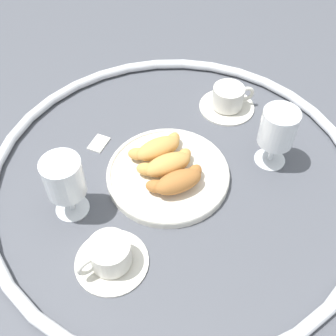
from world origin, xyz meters
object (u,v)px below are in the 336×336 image
object	(u,v)px
sugar_packet	(99,143)
juice_glass_right	(278,130)
pastry_plate	(168,174)
croissant_large	(178,181)
croissant_extra	(158,148)
coffee_cup_near	(110,256)
croissant_small	(167,164)
coffee_cup_far	(228,99)
juice_glass_left	(64,180)

from	to	relation	value
sugar_packet	juice_glass_right	bearing A→B (deg)	-73.61
pastry_plate	croissant_large	xyz separation A→B (m)	(-0.00, -0.05, 0.03)
croissant_large	sugar_packet	distance (m)	0.23
croissant_large	juice_glass_right	distance (m)	0.23
croissant_extra	coffee_cup_near	bearing A→B (deg)	-137.76
pastry_plate	croissant_small	size ratio (longest dim) A/B	1.92
coffee_cup_far	juice_glass_left	bearing A→B (deg)	-167.85
croissant_extra	juice_glass_left	size ratio (longest dim) A/B	0.98
juice_glass_left	coffee_cup_near	bearing A→B (deg)	-83.64
juice_glass_right	sugar_packet	xyz separation A→B (m)	(-0.31, 0.23, -0.09)
croissant_small	coffee_cup_near	world-z (taller)	croissant_small
croissant_large	coffee_cup_near	size ratio (longest dim) A/B	1.00
croissant_small	croissant_extra	size ratio (longest dim) A/B	1.00
croissant_extra	coffee_cup_far	distance (m)	0.24
juice_glass_left	juice_glass_right	size ratio (longest dim) A/B	1.00
pastry_plate	coffee_cup_near	bearing A→B (deg)	-146.87
croissant_large	juice_glass_left	size ratio (longest dim) A/B	0.98
coffee_cup_far	juice_glass_right	xyz separation A→B (m)	(-0.02, -0.19, 0.07)
pastry_plate	sugar_packet	distance (m)	0.19
coffee_cup_near	sugar_packet	bearing A→B (deg)	70.62
croissant_extra	croissant_small	bearing A→B (deg)	-95.06
croissant_large	pastry_plate	bearing A→B (deg)	84.67
croissant_small	juice_glass_right	world-z (taller)	juice_glass_right
juice_glass_left	sugar_packet	bearing A→B (deg)	49.68
juice_glass_left	croissant_extra	bearing A→B (deg)	7.65
croissant_extra	coffee_cup_near	distance (m)	0.26
croissant_extra	coffee_cup_far	xyz separation A→B (m)	(0.23, 0.07, -0.01)
coffee_cup_far	juice_glass_left	distance (m)	0.46
coffee_cup_near	coffee_cup_far	bearing A→B (deg)	29.71
croissant_extra	sugar_packet	size ratio (longest dim) A/B	2.74
coffee_cup_far	sugar_packet	distance (m)	0.33
pastry_plate	juice_glass_right	size ratio (longest dim) A/B	1.87
coffee_cup_far	juice_glass_right	distance (m)	0.20
croissant_large	coffee_cup_near	distance (m)	0.20
pastry_plate	sugar_packet	world-z (taller)	pastry_plate
pastry_plate	sugar_packet	bearing A→B (deg)	118.72
coffee_cup_far	croissant_extra	bearing A→B (deg)	-163.90
coffee_cup_near	coffee_cup_far	size ratio (longest dim) A/B	1.00
coffee_cup_far	coffee_cup_near	bearing A→B (deg)	-150.29
croissant_small	croissant_extra	distance (m)	0.05
croissant_large	coffee_cup_near	bearing A→B (deg)	-157.32
croissant_large	croissant_small	distance (m)	0.05
pastry_plate	croissant_large	distance (m)	0.05
coffee_cup_near	sugar_packet	size ratio (longest dim) A/B	2.72
croissant_small	coffee_cup_far	size ratio (longest dim) A/B	1.00
coffee_cup_far	sugar_packet	bearing A→B (deg)	172.54
pastry_plate	croissant_small	world-z (taller)	croissant_small
juice_glass_right	croissant_extra	bearing A→B (deg)	150.53
croissant_extra	sugar_packet	xyz separation A→B (m)	(-0.09, 0.11, -0.04)
croissant_small	coffee_cup_near	distance (m)	0.23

